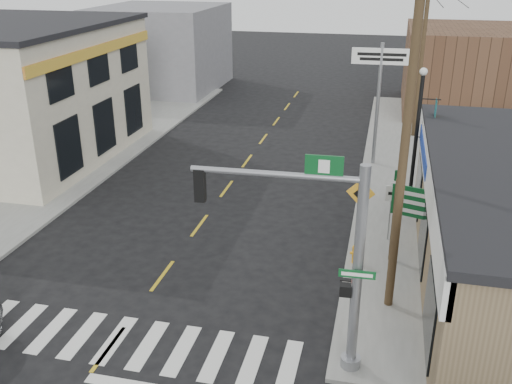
% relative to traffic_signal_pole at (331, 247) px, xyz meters
% --- Properties ---
extents(ground, '(140.00, 140.00, 0.00)m').
position_rel_traffic_signal_pole_xyz_m(ground, '(-5.89, -0.65, -3.56)').
color(ground, black).
rests_on(ground, ground).
extents(sidewalk_right, '(6.00, 38.00, 0.13)m').
position_rel_traffic_signal_pole_xyz_m(sidewalk_right, '(3.11, 12.35, -3.50)').
color(sidewalk_right, gray).
rests_on(sidewalk_right, ground).
extents(sidewalk_left, '(6.00, 38.00, 0.13)m').
position_rel_traffic_signal_pole_xyz_m(sidewalk_left, '(-14.89, 12.35, -3.50)').
color(sidewalk_left, gray).
rests_on(sidewalk_left, ground).
extents(center_line, '(0.12, 56.00, 0.01)m').
position_rel_traffic_signal_pole_xyz_m(center_line, '(-5.89, 7.35, -3.56)').
color(center_line, gold).
rests_on(center_line, ground).
extents(crosswalk, '(11.00, 2.20, 0.01)m').
position_rel_traffic_signal_pole_xyz_m(crosswalk, '(-5.89, -0.25, -3.56)').
color(crosswalk, silver).
rests_on(crosswalk, ground).
extents(bldg_distant_right, '(8.00, 10.00, 5.60)m').
position_rel_traffic_signal_pole_xyz_m(bldg_distant_right, '(6.11, 29.35, -0.76)').
color(bldg_distant_right, brown).
rests_on(bldg_distant_right, ground).
extents(bldg_distant_left, '(9.00, 10.00, 6.40)m').
position_rel_traffic_signal_pole_xyz_m(bldg_distant_left, '(-16.89, 31.35, -0.36)').
color(bldg_distant_left, slate).
rests_on(bldg_distant_left, ground).
extents(traffic_signal_pole, '(4.54, 0.37, 5.75)m').
position_rel_traffic_signal_pole_xyz_m(traffic_signal_pole, '(0.00, 0.00, 0.00)').
color(traffic_signal_pole, gray).
rests_on(traffic_signal_pole, sidewalk_right).
extents(guide_sign, '(1.73, 0.14, 3.02)m').
position_rel_traffic_signal_pole_xyz_m(guide_sign, '(2.31, 5.97, -1.49)').
color(guide_sign, '#473621').
rests_on(guide_sign, sidewalk_right).
extents(fire_hydrant, '(0.22, 0.22, 0.69)m').
position_rel_traffic_signal_pole_xyz_m(fire_hydrant, '(0.41, 5.50, -3.06)').
color(fire_hydrant, orange).
rests_on(fire_hydrant, sidewalk_right).
extents(ped_crossing_sign, '(1.03, 0.07, 2.65)m').
position_rel_traffic_signal_pole_xyz_m(ped_crossing_sign, '(0.41, 6.76, -1.61)').
color(ped_crossing_sign, gray).
rests_on(ped_crossing_sign, sidewalk_right).
extents(lamp_post, '(0.77, 0.61, 5.96)m').
position_rel_traffic_signal_pole_xyz_m(lamp_post, '(2.37, 10.53, 0.03)').
color(lamp_post, black).
rests_on(lamp_post, sidewalk_right).
extents(dance_center_sign, '(2.86, 0.18, 6.07)m').
position_rel_traffic_signal_pole_xyz_m(dance_center_sign, '(0.61, 16.21, 1.20)').
color(dance_center_sign, gray).
rests_on(dance_center_sign, sidewalk_right).
extents(bare_tree, '(2.35, 2.35, 4.69)m').
position_rel_traffic_signal_pole_xyz_m(bare_tree, '(3.50, 2.73, 0.26)').
color(bare_tree, black).
rests_on(bare_tree, sidewalk_right).
extents(shrub_front, '(1.32, 1.32, 0.99)m').
position_rel_traffic_signal_pole_xyz_m(shrub_front, '(3.95, 3.45, -2.94)').
color(shrub_front, '#1D3917').
rests_on(shrub_front, sidewalk_right).
extents(shrub_back, '(1.13, 1.13, 0.85)m').
position_rel_traffic_signal_pole_xyz_m(shrub_back, '(3.70, 5.42, -3.00)').
color(shrub_back, black).
rests_on(shrub_back, sidewalk_right).
extents(utility_pole_near, '(1.69, 0.25, 9.71)m').
position_rel_traffic_signal_pole_xyz_m(utility_pole_near, '(1.61, 3.17, 1.55)').
color(utility_pole_near, '#4D3527').
rests_on(utility_pole_near, sidewalk_right).
extents(utility_pole_far, '(1.58, 0.24, 9.10)m').
position_rel_traffic_signal_pole_xyz_m(utility_pole_far, '(2.75, 21.68, 1.23)').
color(utility_pole_far, '#3A281D').
rests_on(utility_pole_far, sidewalk_right).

